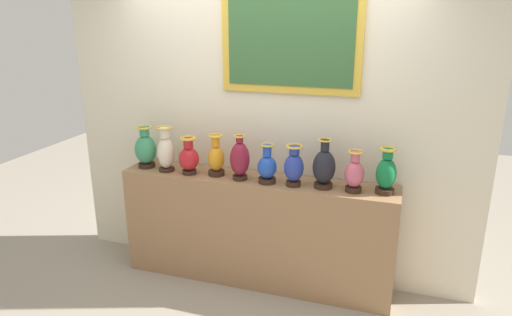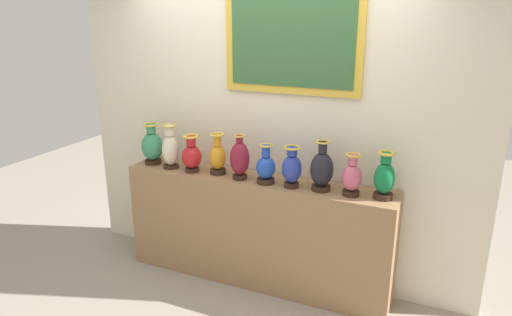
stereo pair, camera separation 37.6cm
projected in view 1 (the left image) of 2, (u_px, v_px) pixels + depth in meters
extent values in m
plane|color=gray|center=(256.00, 279.00, 4.11)|extent=(9.61, 9.61, 0.00)
cube|color=#99704C|center=(256.00, 230.00, 3.97)|extent=(2.32, 0.38, 0.95)
cube|color=beige|center=(265.00, 100.00, 3.86)|extent=(3.61, 0.10, 3.14)
cube|color=gold|center=(290.00, 43.00, 3.60)|extent=(1.13, 0.03, 0.78)
cube|color=#335E33|center=(290.00, 43.00, 3.58)|extent=(1.01, 0.01, 0.66)
cylinder|color=#382319|center=(147.00, 165.00, 4.10)|extent=(0.15, 0.15, 0.04)
ellipsoid|color=#388C60|center=(146.00, 149.00, 4.06)|extent=(0.19, 0.19, 0.25)
cylinder|color=#388C60|center=(144.00, 132.00, 4.01)|extent=(0.08, 0.08, 0.07)
torus|color=gold|center=(144.00, 127.00, 4.00)|extent=(0.14, 0.14, 0.02)
cylinder|color=#382319|center=(167.00, 169.00, 4.01)|extent=(0.14, 0.14, 0.03)
ellipsoid|color=beige|center=(166.00, 153.00, 3.96)|extent=(0.15, 0.15, 0.27)
cylinder|color=beige|center=(165.00, 133.00, 3.91)|extent=(0.08, 0.08, 0.09)
torus|color=gold|center=(164.00, 128.00, 3.89)|extent=(0.14, 0.14, 0.02)
cylinder|color=#382319|center=(189.00, 172.00, 3.93)|extent=(0.12, 0.12, 0.04)
ellipsoid|color=red|center=(189.00, 159.00, 3.89)|extent=(0.17, 0.17, 0.20)
cylinder|color=red|center=(188.00, 143.00, 3.85)|extent=(0.08, 0.08, 0.08)
torus|color=gold|center=(188.00, 138.00, 3.84)|extent=(0.13, 0.13, 0.02)
cylinder|color=#382319|center=(217.00, 173.00, 3.90)|extent=(0.14, 0.14, 0.04)
ellipsoid|color=orange|center=(216.00, 159.00, 3.86)|extent=(0.14, 0.14, 0.21)
cylinder|color=orange|center=(216.00, 141.00, 3.81)|extent=(0.07, 0.07, 0.09)
torus|color=gold|center=(216.00, 136.00, 3.80)|extent=(0.12, 0.12, 0.02)
cylinder|color=#382319|center=(240.00, 177.00, 3.80)|extent=(0.12, 0.12, 0.03)
ellipsoid|color=maroon|center=(240.00, 159.00, 3.75)|extent=(0.16, 0.16, 0.28)
cylinder|color=maroon|center=(240.00, 139.00, 3.70)|extent=(0.06, 0.06, 0.05)
torus|color=gold|center=(240.00, 136.00, 3.69)|extent=(0.10, 0.10, 0.01)
cylinder|color=#382319|center=(267.00, 180.00, 3.72)|extent=(0.14, 0.14, 0.04)
ellipsoid|color=#1E47B2|center=(267.00, 167.00, 3.69)|extent=(0.16, 0.16, 0.18)
cylinder|color=#1E47B2|center=(267.00, 151.00, 3.65)|extent=(0.07, 0.07, 0.09)
torus|color=gold|center=(267.00, 145.00, 3.63)|extent=(0.11, 0.11, 0.02)
cylinder|color=#382319|center=(293.00, 183.00, 3.66)|extent=(0.12, 0.12, 0.04)
ellipsoid|color=#263899|center=(294.00, 168.00, 3.62)|extent=(0.16, 0.16, 0.22)
cylinder|color=#263899|center=(294.00, 150.00, 3.58)|extent=(0.08, 0.08, 0.06)
torus|color=gold|center=(294.00, 146.00, 3.57)|extent=(0.13, 0.13, 0.02)
cylinder|color=#382319|center=(323.00, 185.00, 3.62)|extent=(0.15, 0.15, 0.04)
ellipsoid|color=black|center=(324.00, 167.00, 3.57)|extent=(0.18, 0.18, 0.27)
cylinder|color=black|center=(325.00, 145.00, 3.52)|extent=(0.07, 0.07, 0.08)
torus|color=gold|center=(325.00, 140.00, 3.51)|extent=(0.11, 0.11, 0.01)
cylinder|color=#382319|center=(353.00, 189.00, 3.54)|extent=(0.13, 0.13, 0.04)
ellipsoid|color=#CC5972|center=(354.00, 174.00, 3.50)|extent=(0.15, 0.15, 0.21)
cylinder|color=#CC5972|center=(355.00, 157.00, 3.46)|extent=(0.07, 0.07, 0.07)
torus|color=gold|center=(356.00, 152.00, 3.45)|extent=(0.11, 0.11, 0.02)
cylinder|color=#382319|center=(385.00, 191.00, 3.50)|extent=(0.14, 0.14, 0.04)
ellipsoid|color=#14723D|center=(386.00, 173.00, 3.46)|extent=(0.15, 0.15, 0.24)
cylinder|color=#14723D|center=(388.00, 154.00, 3.42)|extent=(0.08, 0.08, 0.07)
torus|color=gold|center=(388.00, 149.00, 3.40)|extent=(0.12, 0.12, 0.02)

